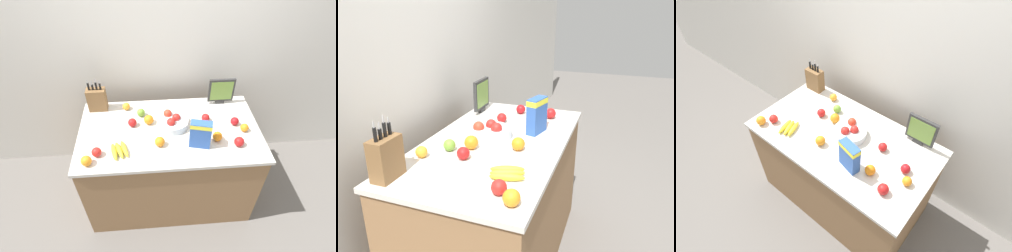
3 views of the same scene
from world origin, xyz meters
The scene contains 20 objects.
ground_plane centered at (0.00, 0.00, 0.00)m, with size 14.00×14.00×0.00m, color slate.
wall_back centered at (0.00, 0.64, 1.30)m, with size 9.00×0.06×2.60m.
counter centered at (0.00, 0.00, 0.46)m, with size 1.54×0.85×0.91m.
knife_block centered at (-0.63, 0.33, 1.02)m, with size 0.17×0.09×0.33m.
small_monitor centered at (0.51, 0.33, 1.05)m, with size 0.24×0.03×0.26m.
cereal_box centered at (0.22, -0.20, 1.05)m, with size 0.18×0.11×0.24m.
fruit_bowl centered at (0.03, 0.05, 0.95)m, with size 0.27×0.27×0.11m.
banana_bunch centered at (-0.41, -0.22, 0.93)m, with size 0.16×0.21×0.04m.
apple_front centered at (-0.58, -0.24, 0.95)m, with size 0.08×0.08×0.08m, color red.
apple_middle centered at (-0.31, 0.07, 0.95)m, with size 0.07×0.07×0.07m, color red.
apple_near_bananas centered at (0.57, 0.02, 0.95)m, with size 0.07×0.07×0.07m, color #A31419.
apple_leftmost centered at (-0.24, 0.20, 0.95)m, with size 0.07×0.07×0.07m, color #6B9E33.
apple_by_knife_block centered at (0.53, -0.23, 0.95)m, with size 0.08×0.08×0.08m, color red.
apple_rightmost centered at (0.32, 0.09, 0.95)m, with size 0.07×0.07×0.07m, color red.
orange_front_left centered at (-0.09, -0.17, 0.95)m, with size 0.08×0.08×0.08m, color orange.
orange_front_center centered at (-0.37, 0.31, 0.95)m, with size 0.07×0.07×0.07m, color orange.
orange_near_bowl centered at (-0.17, 0.09, 0.96)m, with size 0.08×0.08×0.08m, color orange.
orange_by_cereal centered at (0.38, -0.15, 0.95)m, with size 0.08×0.08×0.08m, color orange.
orange_back_center centered at (0.63, -0.06, 0.95)m, with size 0.07×0.07×0.07m, color orange.
orange_front_right centered at (-0.64, -0.33, 0.95)m, with size 0.08×0.08×0.08m, color orange.
Camera 1 is at (-0.14, -1.61, 2.44)m, focal length 28.00 mm.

